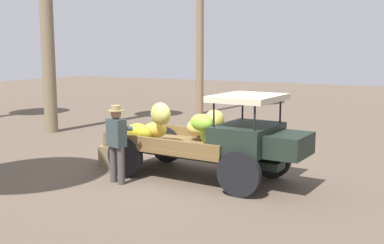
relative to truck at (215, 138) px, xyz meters
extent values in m
plane|color=brown|center=(-0.83, -0.15, -0.91)|extent=(60.00, 60.00, 0.00)
cube|color=black|center=(-0.48, 0.02, -0.41)|extent=(4.02, 0.65, 0.16)
cylinder|color=black|center=(1.01, 0.74, -0.46)|extent=(0.91, 0.19, 0.90)
cylinder|color=black|center=(0.93, -0.86, -0.46)|extent=(0.91, 0.19, 0.90)
cylinder|color=black|center=(-1.79, 0.89, -0.46)|extent=(0.91, 0.19, 0.90)
cylinder|color=black|center=(-1.87, -0.71, -0.46)|extent=(0.91, 0.19, 0.90)
cube|color=brown|center=(-0.93, 0.04, -0.23)|extent=(3.09, 1.87, 0.10)
cube|color=brown|center=(-0.89, 0.84, -0.07)|extent=(3.00, 0.24, 0.22)
cube|color=brown|center=(-0.97, -0.76, -0.07)|extent=(3.00, 0.24, 0.22)
cube|color=black|center=(0.77, -0.05, 0.09)|extent=(1.18, 1.57, 0.55)
cube|color=black|center=(1.67, -0.10, 0.04)|extent=(0.75, 1.10, 0.44)
cylinder|color=black|center=(1.24, 0.57, 0.64)|extent=(0.04, 0.04, 0.55)
cylinder|color=black|center=(1.17, -0.72, 0.64)|extent=(0.04, 0.04, 0.55)
cylinder|color=black|center=(0.36, 0.62, 0.64)|extent=(0.04, 0.04, 0.55)
cylinder|color=black|center=(0.30, -0.67, 0.64)|extent=(0.04, 0.04, 0.55)
cube|color=beige|center=(0.77, -0.05, 0.92)|extent=(1.30, 1.58, 0.12)
ellipsoid|color=#84C234|center=(-0.16, -0.31, 0.37)|extent=(0.73, 0.61, 0.42)
ellipsoid|color=#8FAD42|center=(-0.13, 0.05, 0.04)|extent=(0.49, 0.40, 0.43)
ellipsoid|color=gold|center=(-1.56, 0.02, 0.05)|extent=(0.65, 0.57, 0.38)
ellipsoid|color=tan|center=(-1.22, -0.26, 0.48)|extent=(0.73, 0.66, 0.51)
ellipsoid|color=gold|center=(0.29, 0.45, 0.09)|extent=(0.71, 0.69, 0.54)
ellipsoid|color=#CDBD52|center=(-0.26, 0.48, 0.32)|extent=(0.58, 0.62, 0.50)
ellipsoid|color=tan|center=(-0.64, 0.46, 0.13)|extent=(0.66, 0.64, 0.50)
ellipsoid|color=yellow|center=(-1.73, -0.35, 0.03)|extent=(0.74, 0.60, 0.54)
cylinder|color=#453F40|center=(-1.82, -1.20, -0.52)|extent=(0.15, 0.15, 0.79)
cylinder|color=#453F40|center=(-1.57, -1.26, -0.52)|extent=(0.15, 0.15, 0.79)
cube|color=#333F3F|center=(-1.69, -1.23, 0.17)|extent=(0.45, 0.33, 0.58)
cylinder|color=#333F3F|center=(-1.77, -1.11, 0.25)|extent=(0.26, 0.41, 0.10)
cylinder|color=#333F3F|center=(-1.57, -1.16, 0.25)|extent=(0.38, 0.32, 0.10)
sphere|color=#8C5D48|center=(-1.69, -1.23, 0.57)|extent=(0.22, 0.22, 0.22)
cylinder|color=#96814D|center=(-1.69, -1.23, 0.63)|extent=(0.34, 0.34, 0.02)
cylinder|color=#96814D|center=(-1.69, -1.23, 0.69)|extent=(0.20, 0.20, 0.10)
cube|color=olive|center=(-2.80, -0.02, -0.67)|extent=(0.63, 0.62, 0.49)
cylinder|color=#7A684D|center=(-7.57, 2.69, 3.43)|extent=(0.44, 0.44, 8.69)
cylinder|color=#84684A|center=(-5.33, 9.30, 3.31)|extent=(0.32, 0.32, 8.45)
camera|label=1|loc=(4.40, -8.96, 1.89)|focal=44.28mm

